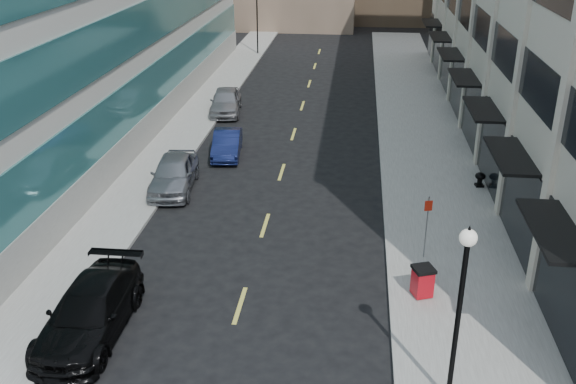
% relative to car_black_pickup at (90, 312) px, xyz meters
% --- Properties ---
extents(sidewalk_right, '(5.00, 80.00, 0.15)m').
position_rel_car_black_pickup_xyz_m(sidewalk_right, '(11.85, 14.00, -0.72)').
color(sidewalk_right, gray).
rests_on(sidewalk_right, ground).
extents(sidewalk_left, '(3.00, 80.00, 0.15)m').
position_rel_car_black_pickup_xyz_m(sidewalk_left, '(-2.15, 14.00, -0.72)').
color(sidewalk_left, gray).
rests_on(sidewalk_left, ground).
extents(road_centerline, '(0.15, 68.20, 0.01)m').
position_rel_car_black_pickup_xyz_m(road_centerline, '(4.35, 11.00, -0.79)').
color(road_centerline, '#D8CC4C').
rests_on(road_centerline, ground).
extents(car_black_pickup, '(2.25, 5.47, 1.58)m').
position_rel_car_black_pickup_xyz_m(car_black_pickup, '(0.00, 0.00, 0.00)').
color(car_black_pickup, black).
rests_on(car_black_pickup, ground).
extents(car_silver_sedan, '(2.37, 4.95, 1.63)m').
position_rel_car_black_pickup_xyz_m(car_silver_sedan, '(-0.45, 11.29, 0.02)').
color(car_silver_sedan, gray).
rests_on(car_silver_sedan, ground).
extents(car_blue_sedan, '(1.86, 4.18, 1.33)m').
position_rel_car_black_pickup_xyz_m(car_blue_sedan, '(1.15, 16.06, -0.12)').
color(car_blue_sedan, '#131B47').
rests_on(car_blue_sedan, ground).
extents(car_grey_sedan, '(2.44, 4.91, 1.61)m').
position_rel_car_black_pickup_xyz_m(car_grey_sedan, '(-0.45, 23.75, 0.01)').
color(car_grey_sedan, gray).
rests_on(car_grey_sedan, ground).
extents(trash_bin, '(0.87, 0.87, 1.10)m').
position_rel_car_black_pickup_xyz_m(trash_bin, '(10.45, 3.04, -0.05)').
color(trash_bin, '#BA0C17').
rests_on(trash_bin, sidewalk_right).
extents(lamppost, '(0.44, 0.44, 5.25)m').
position_rel_car_black_pickup_xyz_m(lamppost, '(10.75, -2.00, 2.44)').
color(lamppost, black).
rests_on(lamppost, sidewalk_right).
extents(sign_post, '(0.29, 0.11, 2.52)m').
position_rel_car_black_pickup_xyz_m(sign_post, '(10.75, 5.74, 0.97)').
color(sign_post, slate).
rests_on(sign_post, sidewalk_right).
extents(urn_planter, '(0.50, 0.50, 0.69)m').
position_rel_car_black_pickup_xyz_m(urn_planter, '(13.95, 12.88, -0.22)').
color(urn_planter, black).
rests_on(urn_planter, sidewalk_right).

